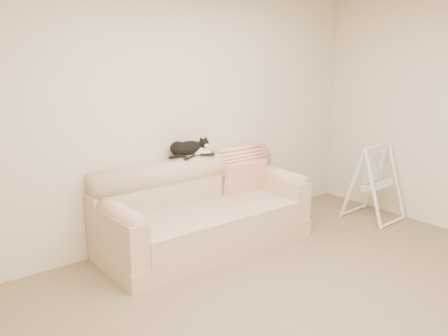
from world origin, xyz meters
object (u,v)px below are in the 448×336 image
Objects in this scene: remote_a at (189,156)px; remote_b at (207,154)px; sofa at (201,213)px; tuxedo_cat at (188,148)px; baby_swing at (374,182)px.

remote_a reaches higher than remote_b.
remote_a is 1.15× the size of remote_b.
remote_a is 0.22m from remote_b.
remote_a is at bearing 86.47° from sofa.
remote_a is at bearing -108.05° from tuxedo_cat.
baby_swing is (2.08, -0.86, -0.54)m from tuxedo_cat.
baby_swing is at bearing -23.75° from remote_b.
remote_b reaches higher than sofa.
remote_a is (0.01, 0.22, 0.56)m from sofa.
remote_b is at bearing 42.36° from sofa.
remote_a is 2.29m from baby_swing.
tuxedo_cat is (-0.21, 0.04, 0.09)m from remote_b.
remote_a is 0.36× the size of tuxedo_cat.
remote_a reaches higher than sofa.
tuxedo_cat reaches higher than sofa.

